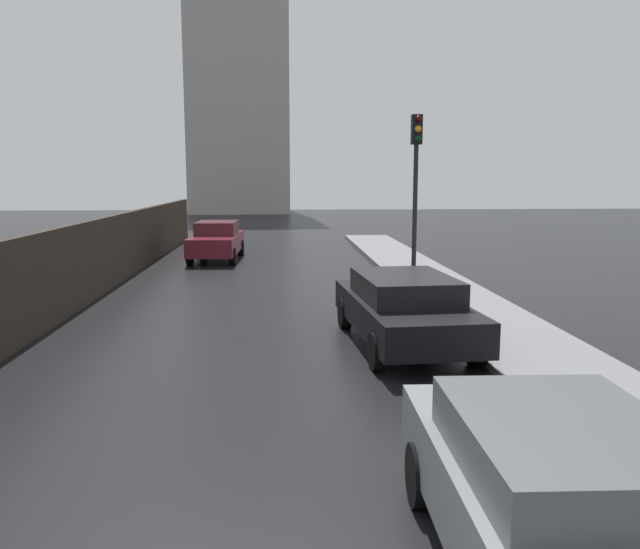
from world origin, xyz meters
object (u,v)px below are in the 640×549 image
(car_maroon_near_kerb, at_px, (217,240))
(car_black_far_ahead, at_px, (404,308))
(car_grey_mid_road, at_px, (567,508))
(traffic_light, at_px, (416,171))

(car_maroon_near_kerb, height_order, car_black_far_ahead, car_maroon_near_kerb)
(car_grey_mid_road, xyz_separation_m, traffic_light, (1.41, 12.22, 2.58))
(car_maroon_near_kerb, bearing_deg, traffic_light, 128.80)
(car_grey_mid_road, relative_size, car_black_far_ahead, 0.93)
(car_maroon_near_kerb, relative_size, car_black_far_ahead, 0.95)
(car_black_far_ahead, distance_m, traffic_light, 5.65)
(traffic_light, bearing_deg, car_maroon_near_kerb, 126.47)
(car_grey_mid_road, relative_size, traffic_light, 0.96)
(car_grey_mid_road, bearing_deg, traffic_light, 84.85)
(car_grey_mid_road, height_order, car_black_far_ahead, car_grey_mid_road)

